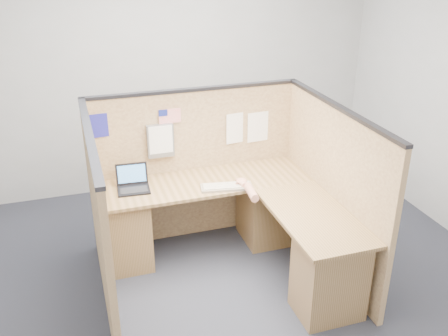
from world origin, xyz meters
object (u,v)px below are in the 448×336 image
object	(u,v)px
l_desk	(237,230)
laptop	(132,183)
keyboard	(227,187)
mouse	(242,184)

from	to	relation	value
l_desk	laptop	bearing A→B (deg)	151.83
l_desk	keyboard	bearing A→B (deg)	101.09
mouse	laptop	bearing A→B (deg)	164.64
l_desk	laptop	size ratio (longest dim) A/B	6.59
l_desk	mouse	size ratio (longest dim) A/B	17.66
laptop	mouse	bearing A→B (deg)	-11.61
l_desk	keyboard	xyz separation A→B (m)	(-0.04, 0.19, 0.35)
laptop	keyboard	size ratio (longest dim) A/B	0.61
l_desk	mouse	xyz separation A→B (m)	(0.11, 0.19, 0.36)
laptop	keyboard	xyz separation A→B (m)	(0.80, -0.26, -0.04)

